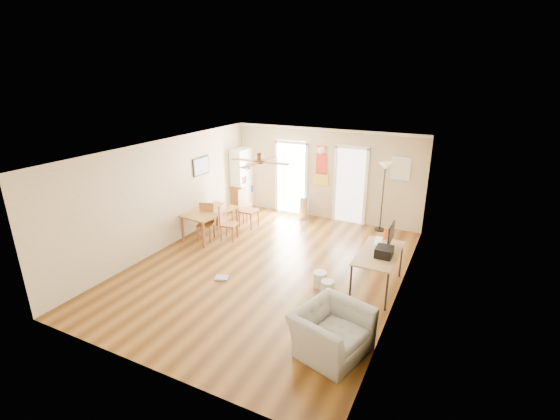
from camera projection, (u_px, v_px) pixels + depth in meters
The scene contains 30 objects.
floor at pixel (268, 267), 8.62m from camera, with size 7.00×7.00×0.00m, color brown.
ceiling at pixel (267, 150), 7.75m from camera, with size 5.50×7.00×0.00m, color silver, non-canonical shape.
wall_back at pixel (325, 174), 11.14m from camera, with size 5.50×0.04×2.60m, color beige, non-canonical shape.
wall_front at pixel (144, 291), 5.23m from camera, with size 5.50×0.04×2.60m, color beige, non-canonical shape.
wall_left at pixel (165, 194), 9.34m from camera, with size 0.04×7.00×2.60m, color beige, non-canonical shape.
wall_right at pixel (402, 235), 7.04m from camera, with size 0.04×7.00×2.60m, color beige, non-canonical shape.
crown_molding at pixel (267, 152), 7.77m from camera, with size 5.50×7.00×0.08m, color white, non-canonical shape.
kitchen_doorway at pixel (291, 179), 11.65m from camera, with size 0.90×0.10×2.10m, color white, non-canonical shape.
bathroom_doorway at pixel (350, 186), 10.90m from camera, with size 0.80×0.10×2.10m, color white, non-canonical shape.
wall_decal at pixel (321, 166), 11.10m from camera, with size 0.46×0.03×1.10m, color red.
ac_grille at pixel (400, 168), 10.13m from camera, with size 0.50×0.04×0.60m, color white.
framed_poster at pixel (201, 166), 10.38m from camera, with size 0.04×0.66×0.48m, color black.
ceiling_fan at pixel (259, 161), 7.56m from camera, with size 1.24×1.24×0.20m, color #593819, non-canonical shape.
bookshelf at pixel (243, 179), 12.03m from camera, with size 0.38×0.85×1.88m, color white, non-canonical shape.
dining_table at pixel (211, 223), 10.16m from camera, with size 0.84×1.40×0.70m, color olive, non-canonical shape.
dining_chair_right_a at pixel (249, 209), 10.72m from camera, with size 0.44×0.44×1.06m, color #A76936, non-canonical shape.
dining_chair_right_b at pixel (229, 222), 9.92m from camera, with size 0.38×0.38×0.92m, color #A86236, non-canonical shape.
dining_chair_near at pixel (205, 222), 9.92m from camera, with size 0.38×0.38×0.92m, color #A87536, non-canonical shape.
dining_chair_far at pixel (241, 203), 11.14m from camera, with size 0.44×0.44×1.06m, color #A17134, non-canonical shape.
trash_can at pixel (304, 207), 11.43m from camera, with size 0.31×0.31×0.66m, color silver.
torchiere_lamp at pixel (383, 197), 10.34m from camera, with size 0.35×0.35×1.86m, color black, non-canonical shape.
computer_desk at pixel (377, 270), 7.67m from camera, with size 0.74×1.47×0.79m, color #A97E5C, non-canonical shape.
imac at pixel (391, 236), 7.67m from camera, with size 0.07×0.52×0.48m, color black, non-canonical shape.
keyboard at pixel (378, 241), 8.03m from camera, with size 0.14×0.44×0.02m, color white.
printer at pixel (384, 252), 7.34m from camera, with size 0.30×0.36×0.18m, color black.
orange_bottle at pixel (386, 233), 8.10m from camera, with size 0.08×0.08×0.25m, color #E65614.
wastebasket_a at pixel (327, 288), 7.53m from camera, with size 0.25×0.25×0.29m, color silver.
wastebasket_b at pixel (320, 279), 7.81m from camera, with size 0.27×0.27×0.32m, color silver.
floor_cloth at pixel (222, 278), 8.15m from camera, with size 0.26×0.21×0.04m, color #979692.
armchair at pixel (332, 332), 5.94m from camera, with size 1.09×0.95×0.71m, color #A0A09B.
Camera 1 is at (3.66, -6.78, 4.08)m, focal length 25.21 mm.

